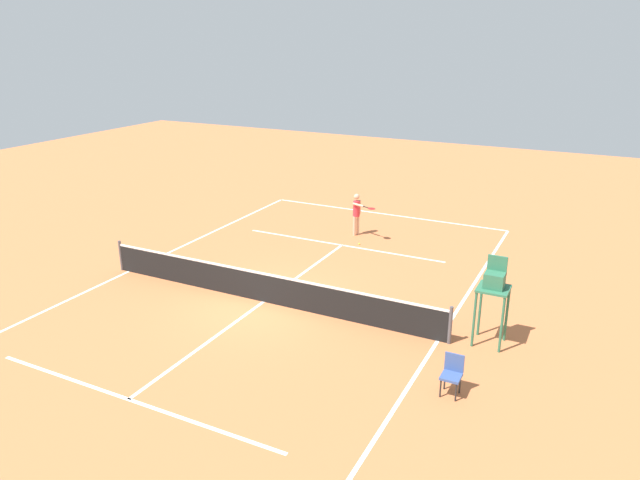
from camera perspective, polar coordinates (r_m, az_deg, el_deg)
ground_plane at (r=18.28m, az=-5.45°, el=-5.94°), size 60.00×60.00×0.00m
court_lines at (r=18.28m, az=-5.45°, el=-5.93°), size 11.01×20.97×0.01m
tennis_net at (r=18.07m, az=-5.50°, el=-4.52°), size 11.61×0.10×1.07m
player_serving at (r=23.82m, az=3.61°, el=2.81°), size 1.19×0.92×1.72m
tennis_ball at (r=23.03m, az=3.80°, el=-0.37°), size 0.07×0.07×0.07m
umpire_chair at (r=15.85m, az=16.41°, el=-4.40°), size 0.80×0.80×2.41m
courtside_chair_near at (r=13.97m, az=12.62°, el=-12.39°), size 0.44×0.46×0.95m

